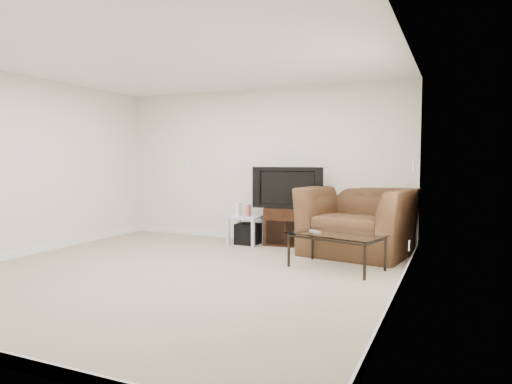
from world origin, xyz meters
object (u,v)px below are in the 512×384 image
at_px(television, 289,187).
at_px(coffee_table, 336,251).
at_px(recliner, 358,209).
at_px(tv_stand, 289,226).
at_px(subwoofer, 248,234).
at_px(side_table, 246,230).

distance_m(television, coffee_table, 1.78).
bearing_deg(recliner, tv_stand, 175.85).
xyz_separation_m(tv_stand, subwoofer, (-0.62, -0.21, -0.13)).
distance_m(television, subwoofer, 0.99).
distance_m(tv_stand, side_table, 0.69).
xyz_separation_m(side_table, recliner, (1.78, -0.04, 0.41)).
height_order(television, coffee_table, television).
xyz_separation_m(recliner, coffee_table, (-0.06, -1.01, -0.42)).
distance_m(tv_stand, subwoofer, 0.67).
bearing_deg(side_table, recliner, -1.16).
xyz_separation_m(side_table, coffee_table, (1.72, -1.05, -0.01)).
relative_size(tv_stand, side_table, 1.50).
bearing_deg(television, side_table, -169.53).
bearing_deg(side_table, subwoofer, 35.52).
height_order(subwoofer, coffee_table, coffee_table).
bearing_deg(subwoofer, recliner, -1.83).
bearing_deg(side_table, tv_stand, 19.51).
bearing_deg(television, coffee_table, -56.21).
bearing_deg(subwoofer, coffee_table, -32.34).
relative_size(subwoofer, recliner, 0.23).
distance_m(side_table, subwoofer, 0.07).
distance_m(side_table, coffee_table, 2.01).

